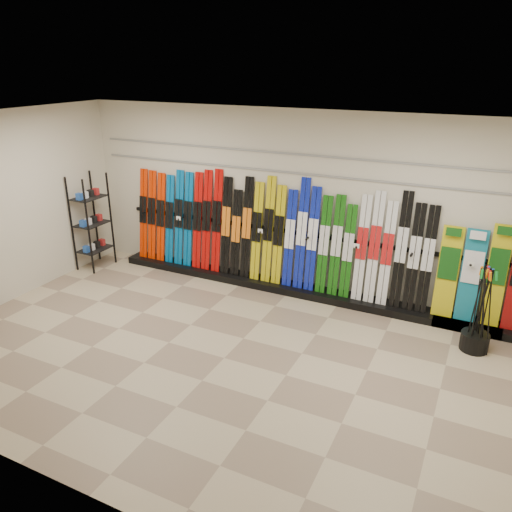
% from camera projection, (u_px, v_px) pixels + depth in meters
% --- Properties ---
extents(floor, '(8.00, 8.00, 0.00)m').
position_uv_depth(floor, '(224.00, 358.00, 6.62)').
color(floor, gray).
rests_on(floor, ground).
extents(back_wall, '(8.00, 0.00, 8.00)m').
position_uv_depth(back_wall, '(297.00, 203.00, 8.16)').
color(back_wall, beige).
rests_on(back_wall, floor).
extents(ceiling, '(8.00, 8.00, 0.00)m').
position_uv_depth(ceiling, '(218.00, 127.00, 5.52)').
color(ceiling, silver).
rests_on(ceiling, back_wall).
extents(ski_rack_base, '(8.00, 0.40, 0.12)m').
position_uv_depth(ski_rack_base, '(302.00, 291.00, 8.41)').
color(ski_rack_base, black).
rests_on(ski_rack_base, floor).
extents(skis, '(5.37, 0.28, 1.83)m').
position_uv_depth(skis, '(267.00, 233.00, 8.42)').
color(skis, red).
rests_on(skis, ski_rack_base).
extents(snowboards, '(1.27, 0.23, 1.51)m').
position_uv_depth(snowboards, '(485.00, 276.00, 7.08)').
color(snowboards, gold).
rests_on(snowboards, ski_rack_base).
extents(accessory_rack, '(0.40, 0.60, 1.77)m').
position_uv_depth(accessory_rack, '(92.00, 222.00, 9.24)').
color(accessory_rack, black).
rests_on(accessory_rack, floor).
extents(pole_bin, '(0.37, 0.37, 0.25)m').
position_uv_depth(pole_bin, '(474.00, 341.00, 6.77)').
color(pole_bin, black).
rests_on(pole_bin, floor).
extents(ski_poles, '(0.30, 0.35, 1.18)m').
position_uv_depth(ski_poles, '(481.00, 310.00, 6.58)').
color(ski_poles, black).
rests_on(ski_poles, pole_bin).
extents(slatwall_rail_0, '(7.60, 0.02, 0.03)m').
position_uv_depth(slatwall_rail_0, '(297.00, 173.00, 7.96)').
color(slatwall_rail_0, gray).
rests_on(slatwall_rail_0, back_wall).
extents(slatwall_rail_1, '(7.60, 0.02, 0.03)m').
position_uv_depth(slatwall_rail_1, '(298.00, 154.00, 7.85)').
color(slatwall_rail_1, gray).
rests_on(slatwall_rail_1, back_wall).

